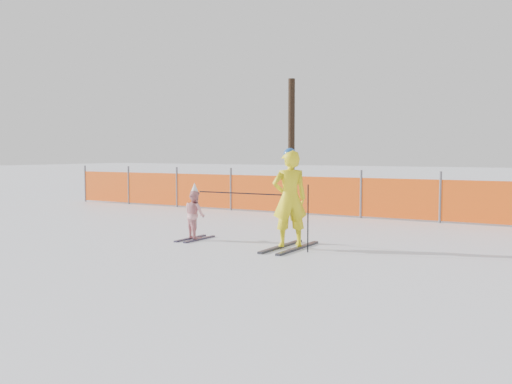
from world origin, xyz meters
TOP-DOWN VIEW (x-y plane):
  - ground at (0.00, 0.00)m, footprint 120.00×120.00m
  - adult at (0.56, 0.72)m, footprint 0.74×1.56m
  - child at (-1.51, 0.71)m, footprint 0.57×0.98m
  - ski_poles at (0.11, 0.64)m, footprint 2.41×0.22m
  - safety_fence at (-2.17, 5.82)m, footprint 15.70×0.06m
  - tree_trunks at (2.82, 10.56)m, footprint 13.00×3.20m

SIDE VIEW (x-z plane):
  - ground at x=0.00m, z-range 0.00..0.00m
  - child at x=-1.51m, z-range -0.05..1.07m
  - safety_fence at x=-2.17m, z-range -0.07..1.18m
  - ski_poles at x=0.11m, z-range 0.22..1.39m
  - adult at x=0.56m, z-range 0.00..1.78m
  - tree_trunks at x=2.82m, z-range -0.29..5.92m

